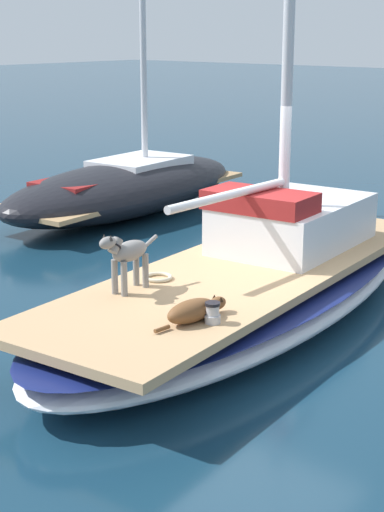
% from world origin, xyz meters
% --- Properties ---
extents(ground_plane, '(120.00, 120.00, 0.00)m').
position_xyz_m(ground_plane, '(0.00, 0.00, 0.00)').
color(ground_plane, '#143347').
extents(sailboat_main, '(3.20, 7.44, 0.66)m').
position_xyz_m(sailboat_main, '(0.00, 0.00, 0.34)').
color(sailboat_main, white).
rests_on(sailboat_main, ground).
extents(mast_main, '(0.14, 2.27, 6.64)m').
position_xyz_m(mast_main, '(-0.09, 0.74, 3.63)').
color(mast_main, silver).
rests_on(mast_main, sailboat_main).
extents(cabin_house, '(1.60, 2.34, 0.84)m').
position_xyz_m(cabin_house, '(-0.12, 1.11, 1.01)').
color(cabin_house, silver).
rests_on(cabin_house, sailboat_main).
extents(dog_brown, '(0.31, 0.95, 0.22)m').
position_xyz_m(dog_brown, '(0.71, -1.81, 0.77)').
color(dog_brown, brown).
rests_on(dog_brown, sailboat_main).
extents(dog_grey, '(0.26, 0.94, 0.70)m').
position_xyz_m(dog_grey, '(-0.42, -1.58, 1.08)').
color(dog_grey, gray).
rests_on(dog_grey, sailboat_main).
extents(deck_winch, '(0.16, 0.16, 0.21)m').
position_xyz_m(deck_winch, '(0.89, -1.74, 0.76)').
color(deck_winch, '#B7B7BC').
rests_on(deck_winch, sailboat_main).
extents(coiled_rope, '(0.32, 0.32, 0.04)m').
position_xyz_m(coiled_rope, '(-0.47, -1.04, 0.68)').
color(coiled_rope, beige).
rests_on(coiled_rope, sailboat_main).
extents(moored_boat_port_side, '(2.84, 6.28, 8.45)m').
position_xyz_m(moored_boat_port_side, '(-5.18, 3.16, 0.54)').
color(moored_boat_port_side, black).
rests_on(moored_boat_port_side, ground).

